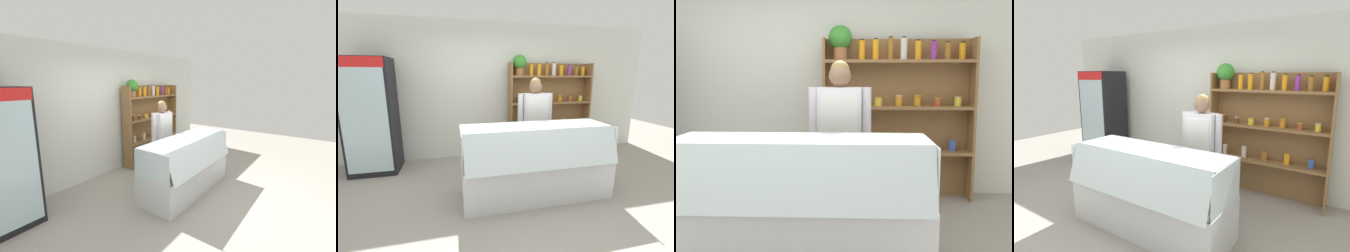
% 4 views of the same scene
% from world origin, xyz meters
% --- Properties ---
extents(back_wall, '(6.80, 0.10, 2.70)m').
position_xyz_m(back_wall, '(0.00, 2.03, 1.35)').
color(back_wall, silver).
rests_on(back_wall, ground).
extents(shelving_unit, '(1.76, 0.29, 2.06)m').
position_xyz_m(shelving_unit, '(1.02, 1.79, 1.16)').
color(shelving_unit, olive).
rests_on(shelving_unit, ground).
extents(deli_display_case, '(2.02, 0.79, 1.01)m').
position_xyz_m(deli_display_case, '(0.18, 0.13, 0.31)').
color(deli_display_case, silver).
rests_on(deli_display_case, ground).
extents(shop_clerk, '(0.61, 0.25, 1.63)m').
position_xyz_m(shop_clerk, '(0.46, 0.91, 0.96)').
color(shop_clerk, '#383D51').
rests_on(shop_clerk, ground).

